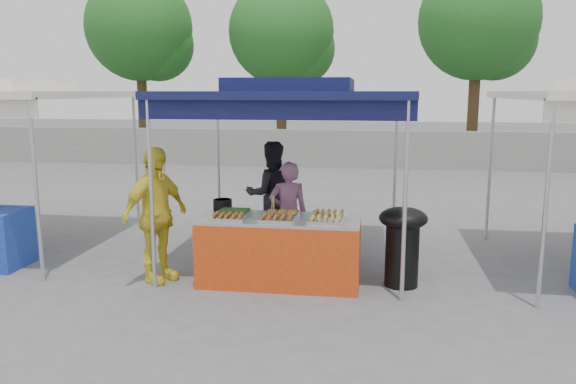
# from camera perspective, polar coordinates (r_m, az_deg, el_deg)

# --- Properties ---
(ground_plane) EXTENTS (80.00, 80.00, 0.00)m
(ground_plane) POSITION_cam_1_polar(r_m,az_deg,el_deg) (7.31, -0.71, -8.95)
(ground_plane) COLOR #5B5B5D
(back_wall) EXTENTS (40.00, 0.25, 1.20)m
(back_wall) POSITION_cam_1_polar(r_m,az_deg,el_deg) (17.94, 4.98, 4.38)
(back_wall) COLOR gray
(back_wall) RESTS_ON ground_plane
(main_canopy) EXTENTS (3.20, 3.20, 2.57)m
(main_canopy) POSITION_cam_1_polar(r_m,az_deg,el_deg) (7.87, 0.41, 9.98)
(main_canopy) COLOR silver
(main_canopy) RESTS_ON ground_plane
(tree_0) EXTENTS (3.85, 3.85, 6.62)m
(tree_0) POSITION_cam_1_polar(r_m,az_deg,el_deg) (21.93, -14.44, 15.43)
(tree_0) COLOR #412F19
(tree_0) RESTS_ON ground_plane
(tree_1) EXTENTS (3.67, 3.64, 6.25)m
(tree_1) POSITION_cam_1_polar(r_m,az_deg,el_deg) (20.16, -0.23, 15.50)
(tree_1) COLOR #412F19
(tree_1) RESTS_ON ground_plane
(tree_2) EXTENTS (3.82, 3.82, 6.57)m
(tree_2) POSITION_cam_1_polar(r_m,az_deg,el_deg) (19.93, 19.13, 15.66)
(tree_2) COLOR #412F19
(tree_2) RESTS_ON ground_plane
(vendor_table) EXTENTS (2.00, 0.80, 0.85)m
(vendor_table) POSITION_cam_1_polar(r_m,az_deg,el_deg) (7.09, -0.85, -5.97)
(vendor_table) COLOR #C43D11
(vendor_table) RESTS_ON ground_plane
(food_tray_fl) EXTENTS (0.42, 0.30, 0.07)m
(food_tray_fl) POSITION_cam_1_polar(r_m,az_deg,el_deg) (6.87, -6.08, -2.60)
(food_tray_fl) COLOR silver
(food_tray_fl) RESTS_ON vendor_table
(food_tray_fm) EXTENTS (0.42, 0.30, 0.07)m
(food_tray_fm) POSITION_cam_1_polar(r_m,az_deg,el_deg) (6.74, -1.17, -2.78)
(food_tray_fm) COLOR silver
(food_tray_fm) RESTS_ON vendor_table
(food_tray_fr) EXTENTS (0.42, 0.30, 0.07)m
(food_tray_fr) POSITION_cam_1_polar(r_m,az_deg,el_deg) (6.69, 3.84, -2.91)
(food_tray_fr) COLOR silver
(food_tray_fr) RESTS_ON vendor_table
(food_tray_bl) EXTENTS (0.42, 0.30, 0.07)m
(food_tray_bl) POSITION_cam_1_polar(r_m,az_deg,el_deg) (7.15, -5.47, -2.07)
(food_tray_bl) COLOR silver
(food_tray_bl) RESTS_ON vendor_table
(food_tray_bm) EXTENTS (0.42, 0.30, 0.07)m
(food_tray_bm) POSITION_cam_1_polar(r_m,az_deg,el_deg) (7.06, -0.65, -2.20)
(food_tray_bm) COLOR silver
(food_tray_bm) RESTS_ON vendor_table
(food_tray_br) EXTENTS (0.42, 0.30, 0.07)m
(food_tray_br) POSITION_cam_1_polar(r_m,az_deg,el_deg) (6.98, 4.16, -2.36)
(food_tray_br) COLOR silver
(food_tray_br) RESTS_ON vendor_table
(cooking_pot) EXTENTS (0.25, 0.25, 0.14)m
(cooking_pot) POSITION_cam_1_polar(r_m,az_deg,el_deg) (7.46, -6.66, -1.29)
(cooking_pot) COLOR black
(cooking_pot) RESTS_ON vendor_table
(skewer_cup) EXTENTS (0.08, 0.08, 0.10)m
(skewer_cup) POSITION_cam_1_polar(r_m,az_deg,el_deg) (6.89, -1.54, -2.35)
(skewer_cup) COLOR silver
(skewer_cup) RESTS_ON vendor_table
(wok_burner) EXTENTS (0.60, 0.60, 1.01)m
(wok_burner) POSITION_cam_1_polar(r_m,az_deg,el_deg) (7.10, 11.55, -4.74)
(wok_burner) COLOR black
(wok_burner) RESTS_ON ground_plane
(crate_left) EXTENTS (0.53, 0.37, 0.32)m
(crate_left) POSITION_cam_1_polar(r_m,az_deg,el_deg) (7.89, -2.64, -6.31)
(crate_left) COLOR #142BA4
(crate_left) RESTS_ON ground_plane
(crate_right) EXTENTS (0.47, 0.33, 0.28)m
(crate_right) POSITION_cam_1_polar(r_m,az_deg,el_deg) (7.66, 1.27, -6.94)
(crate_right) COLOR #142BA4
(crate_right) RESTS_ON ground_plane
(crate_stacked) EXTENTS (0.45, 0.32, 0.27)m
(crate_stacked) POSITION_cam_1_polar(r_m,az_deg,el_deg) (7.59, 1.27, -4.94)
(crate_stacked) COLOR #142BA4
(crate_stacked) RESTS_ON crate_right
(vendor_woman) EXTENTS (0.60, 0.47, 1.46)m
(vendor_woman) POSITION_cam_1_polar(r_m,az_deg,el_deg) (7.74, 0.02, -2.25)
(vendor_woman) COLOR #8B587B
(vendor_woman) RESTS_ON ground_plane
(helper_man) EXTENTS (0.97, 0.87, 1.65)m
(helper_man) POSITION_cam_1_polar(r_m,az_deg,el_deg) (8.71, -1.71, -0.23)
(helper_man) COLOR black
(helper_man) RESTS_ON ground_plane
(customer_person) EXTENTS (0.83, 1.09, 1.73)m
(customer_person) POSITION_cam_1_polar(r_m,az_deg,el_deg) (7.26, -13.31, -2.29)
(customer_person) COLOR yellow
(customer_person) RESTS_ON ground_plane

